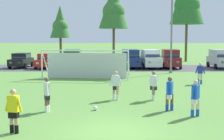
{
  "coord_description": "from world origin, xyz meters",
  "views": [
    {
      "loc": [
        -0.01,
        -11.1,
        3.46
      ],
      "look_at": [
        -0.2,
        8.52,
        1.43
      ],
      "focal_mm": 49.29,
      "sensor_mm": 36.0,
      "label": 1
    }
  ],
  "objects_px": {
    "soccer_goal": "(86,64)",
    "referee": "(14,111)",
    "player_midfield_center": "(170,94)",
    "parked_car_slot_end": "(220,59)",
    "player_winger_left": "(195,98)",
    "parked_car_slot_right": "(150,59)",
    "street_lamp": "(173,29)",
    "player_trailing_back": "(47,95)",
    "player_defender_far": "(200,73)",
    "parked_car_slot_left": "(46,61)",
    "parked_car_slot_far_right": "(170,58)",
    "player_winger_right": "(154,86)",
    "parked_car_slot_center_left": "(72,58)",
    "player_striker_near": "(116,85)",
    "soccer_ball": "(95,108)",
    "parked_car_slot_center": "(102,60)",
    "parked_car_slot_center_right": "(131,59)",
    "parked_car_slot_far_left": "(21,60)"
  },
  "relations": [
    {
      "from": "soccer_ball",
      "to": "parked_car_slot_center",
      "type": "distance_m",
      "value": 21.31
    },
    {
      "from": "parked_car_slot_left",
      "to": "player_winger_left",
      "type": "bearing_deg",
      "value": -62.44
    },
    {
      "from": "player_winger_left",
      "to": "parked_car_slot_right",
      "type": "bearing_deg",
      "value": 88.65
    },
    {
      "from": "player_winger_right",
      "to": "parked_car_slot_left",
      "type": "xyz_separation_m",
      "value": [
        -10.13,
        18.48,
        0.05
      ]
    },
    {
      "from": "referee",
      "to": "player_winger_right",
      "type": "relative_size",
      "value": 1.0
    },
    {
      "from": "soccer_ball",
      "to": "player_winger_right",
      "type": "bearing_deg",
      "value": 38.85
    },
    {
      "from": "parked_car_slot_right",
      "to": "parked_car_slot_far_right",
      "type": "distance_m",
      "value": 2.42
    },
    {
      "from": "player_winger_right",
      "to": "parked_car_slot_center_left",
      "type": "distance_m",
      "value": 20.05
    },
    {
      "from": "soccer_ball",
      "to": "player_trailing_back",
      "type": "bearing_deg",
      "value": -172.47
    },
    {
      "from": "player_midfield_center",
      "to": "parked_car_slot_end",
      "type": "xyz_separation_m",
      "value": [
        9.62,
        21.25,
        0.29
      ]
    },
    {
      "from": "player_trailing_back",
      "to": "parked_car_slot_left",
      "type": "relative_size",
      "value": 0.39
    },
    {
      "from": "soccer_goal",
      "to": "street_lamp",
      "type": "xyz_separation_m",
      "value": [
        8.23,
        4.31,
        3.09
      ]
    },
    {
      "from": "player_trailing_back",
      "to": "soccer_goal",
      "type": "bearing_deg",
      "value": 86.6
    },
    {
      "from": "player_winger_left",
      "to": "street_lamp",
      "type": "bearing_deg",
      "value": 82.76
    },
    {
      "from": "player_trailing_back",
      "to": "street_lamp",
      "type": "height_order",
      "value": "street_lamp"
    },
    {
      "from": "soccer_goal",
      "to": "referee",
      "type": "relative_size",
      "value": 4.61
    },
    {
      "from": "player_winger_right",
      "to": "parked_car_slot_center_right",
      "type": "relative_size",
      "value": 0.35
    },
    {
      "from": "player_striker_near",
      "to": "parked_car_slot_right",
      "type": "height_order",
      "value": "parked_car_slot_right"
    },
    {
      "from": "player_defender_far",
      "to": "parked_car_slot_far_left",
      "type": "height_order",
      "value": "parked_car_slot_far_left"
    },
    {
      "from": "player_striker_near",
      "to": "parked_car_slot_far_left",
      "type": "bearing_deg",
      "value": 120.28
    },
    {
      "from": "player_striker_near",
      "to": "parked_car_slot_left",
      "type": "distance_m",
      "value": 20.1
    },
    {
      "from": "referee",
      "to": "player_defender_far",
      "type": "distance_m",
      "value": 15.96
    },
    {
      "from": "parked_car_slot_center_left",
      "to": "player_winger_right",
      "type": "bearing_deg",
      "value": -69.12
    },
    {
      "from": "soccer_ball",
      "to": "player_winger_left",
      "type": "xyz_separation_m",
      "value": [
        4.51,
        -1.11,
        0.71
      ]
    },
    {
      "from": "parked_car_slot_center_right",
      "to": "parked_car_slot_far_right",
      "type": "height_order",
      "value": "same"
    },
    {
      "from": "player_trailing_back",
      "to": "parked_car_slot_far_right",
      "type": "height_order",
      "value": "parked_car_slot_far_right"
    },
    {
      "from": "soccer_ball",
      "to": "player_striker_near",
      "type": "distance_m",
      "value": 2.83
    },
    {
      "from": "player_striker_near",
      "to": "street_lamp",
      "type": "relative_size",
      "value": 0.19
    },
    {
      "from": "soccer_ball",
      "to": "parked_car_slot_far_right",
      "type": "xyz_separation_m",
      "value": [
        7.43,
        21.38,
        1.0
      ]
    },
    {
      "from": "soccer_ball",
      "to": "soccer_goal",
      "type": "distance_m",
      "value": 11.94
    },
    {
      "from": "parked_car_slot_far_left",
      "to": "parked_car_slot_center",
      "type": "relative_size",
      "value": 1.0
    },
    {
      "from": "parked_car_slot_right",
      "to": "street_lamp",
      "type": "xyz_separation_m",
      "value": [
        1.66,
        -4.99,
        3.27
      ]
    },
    {
      "from": "soccer_goal",
      "to": "player_trailing_back",
      "type": "xyz_separation_m",
      "value": [
        -0.72,
        -12.08,
        -0.47
      ]
    },
    {
      "from": "referee",
      "to": "player_winger_left",
      "type": "bearing_deg",
      "value": 19.07
    },
    {
      "from": "player_defender_far",
      "to": "parked_car_slot_center",
      "type": "distance_m",
      "value": 14.89
    },
    {
      "from": "referee",
      "to": "parked_car_slot_center_left",
      "type": "distance_m",
      "value": 24.89
    },
    {
      "from": "parked_car_slot_left",
      "to": "parked_car_slot_far_right",
      "type": "bearing_deg",
      "value": 1.55
    },
    {
      "from": "player_striker_near",
      "to": "soccer_ball",
      "type": "bearing_deg",
      "value": -111.13
    },
    {
      "from": "player_defender_far",
      "to": "parked_car_slot_left",
      "type": "distance_m",
      "value": 18.96
    },
    {
      "from": "referee",
      "to": "player_striker_near",
      "type": "relative_size",
      "value": 1.0
    },
    {
      "from": "player_striker_near",
      "to": "street_lamp",
      "type": "bearing_deg",
      "value": 67.13
    },
    {
      "from": "soccer_ball",
      "to": "parked_car_slot_far_right",
      "type": "bearing_deg",
      "value": 70.83
    },
    {
      "from": "street_lamp",
      "to": "parked_car_slot_center_right",
      "type": "bearing_deg",
      "value": 127.29
    },
    {
      "from": "player_trailing_back",
      "to": "street_lamp",
      "type": "bearing_deg",
      "value": 61.36
    },
    {
      "from": "player_defender_far",
      "to": "parked_car_slot_left",
      "type": "height_order",
      "value": "parked_car_slot_left"
    },
    {
      "from": "soccer_goal",
      "to": "soccer_ball",
      "type": "bearing_deg",
      "value": -82.56
    },
    {
      "from": "parked_car_slot_far_right",
      "to": "player_defender_far",
      "type": "bearing_deg",
      "value": -90.09
    },
    {
      "from": "player_trailing_back",
      "to": "parked_car_slot_left",
      "type": "distance_m",
      "value": 21.81
    },
    {
      "from": "parked_car_slot_left",
      "to": "parked_car_slot_right",
      "type": "bearing_deg",
      "value": 0.43
    },
    {
      "from": "player_trailing_back",
      "to": "parked_car_slot_center_left",
      "type": "bearing_deg",
      "value": 94.73
    }
  ]
}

